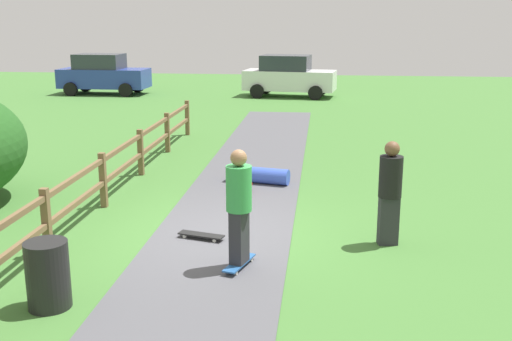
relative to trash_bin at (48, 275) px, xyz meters
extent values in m
plane|color=#427533|center=(1.80, 3.03, -0.45)|extent=(60.00, 60.00, 0.00)
cube|color=#515156|center=(1.80, 3.03, -0.44)|extent=(2.40, 28.00, 0.02)
cube|color=brown|center=(-0.80, 1.74, 0.10)|extent=(0.12, 0.12, 1.10)
cube|color=brown|center=(-0.80, 4.31, 0.10)|extent=(0.12, 0.12, 1.10)
cube|color=brown|center=(-0.80, 6.89, 0.10)|extent=(0.12, 0.12, 1.10)
cube|color=brown|center=(-0.80, 9.46, 0.10)|extent=(0.12, 0.12, 1.10)
cube|color=brown|center=(-0.80, 12.03, 0.10)|extent=(0.12, 0.12, 1.10)
cube|color=brown|center=(-0.80, 3.03, 0.05)|extent=(0.08, 18.00, 0.09)
cube|color=brown|center=(-0.80, 3.03, 0.50)|extent=(0.08, 18.00, 0.09)
cylinder|color=black|center=(0.00, 0.00, 0.00)|extent=(0.56, 0.56, 0.90)
cube|color=#265999|center=(2.29, 1.53, -0.36)|extent=(0.42, 0.82, 0.02)
cylinder|color=silver|center=(2.30, 1.82, -0.40)|extent=(0.05, 0.07, 0.06)
cylinder|color=silver|center=(2.44, 1.78, -0.40)|extent=(0.05, 0.07, 0.06)
cylinder|color=silver|center=(2.14, 1.28, -0.40)|extent=(0.05, 0.07, 0.06)
cylinder|color=silver|center=(2.28, 1.24, -0.40)|extent=(0.05, 0.07, 0.06)
cube|color=#2D2D33|center=(2.29, 1.53, 0.06)|extent=(0.28, 0.36, 0.81)
cylinder|color=green|center=(2.29, 1.53, 0.80)|extent=(0.47, 0.47, 0.68)
sphere|color=#9E704C|center=(2.29, 1.53, 1.26)|extent=(0.24, 0.24, 0.24)
cylinder|color=blue|center=(2.06, 6.38, -0.25)|extent=(1.45, 0.65, 0.36)
sphere|color=red|center=(1.89, 5.58, -0.25)|extent=(0.26, 0.26, 0.26)
cube|color=black|center=(1.48, 2.67, -0.36)|extent=(0.82, 0.40, 0.02)
cylinder|color=silver|center=(1.77, 2.67, -0.40)|extent=(0.07, 0.04, 0.06)
cylinder|color=silver|center=(1.73, 2.53, -0.40)|extent=(0.07, 0.04, 0.06)
cylinder|color=silver|center=(1.23, 2.82, -0.40)|extent=(0.07, 0.04, 0.06)
cylinder|color=silver|center=(1.19, 2.67, -0.40)|extent=(0.07, 0.04, 0.06)
cube|color=#2D2D33|center=(4.61, 2.82, -0.04)|extent=(0.35, 0.25, 0.82)
cylinder|color=black|center=(4.61, 2.82, 0.71)|extent=(0.44, 0.44, 0.68)
sphere|color=brown|center=(4.61, 2.82, 1.17)|extent=(0.25, 0.25, 0.25)
cube|color=silver|center=(1.89, 21.97, 0.32)|extent=(4.39, 2.24, 0.90)
cube|color=#2D333D|center=(1.70, 22.00, 1.12)|extent=(2.39, 1.84, 0.70)
cylinder|color=black|center=(3.35, 22.67, -0.13)|extent=(0.67, 0.32, 0.64)
cylinder|color=black|center=(3.12, 20.92, -0.13)|extent=(0.67, 0.32, 0.64)
cylinder|color=black|center=(0.67, 23.02, -0.13)|extent=(0.67, 0.32, 0.64)
cylinder|color=black|center=(0.44, 21.28, -0.13)|extent=(0.67, 0.32, 0.64)
cube|color=#283D99|center=(-7.04, 21.97, 0.32)|extent=(4.24, 1.81, 0.90)
cube|color=#2D333D|center=(-7.24, 21.98, 1.12)|extent=(2.24, 1.62, 0.70)
cylinder|color=black|center=(-5.67, 22.82, -0.13)|extent=(0.65, 0.26, 0.64)
cylinder|color=black|center=(-5.72, 21.06, -0.13)|extent=(0.65, 0.26, 0.64)
cylinder|color=black|center=(-8.37, 22.89, -0.13)|extent=(0.65, 0.26, 0.64)
cylinder|color=black|center=(-8.42, 21.13, -0.13)|extent=(0.65, 0.26, 0.64)
camera|label=1|loc=(3.48, -7.11, 3.26)|focal=43.56mm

